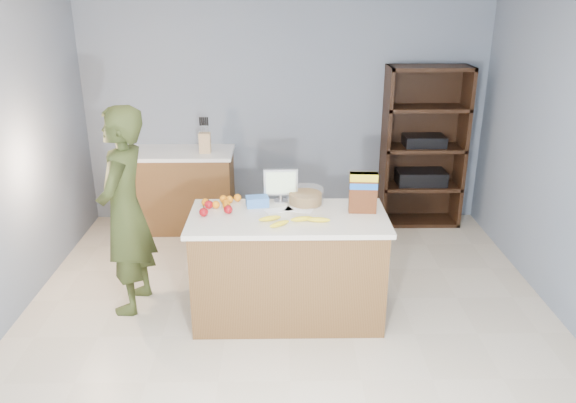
{
  "coord_description": "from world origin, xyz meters",
  "views": [
    {
      "loc": [
        -0.06,
        -3.77,
        2.56
      ],
      "look_at": [
        0.0,
        0.35,
        1.0
      ],
      "focal_mm": 35.0,
      "sensor_mm": 36.0,
      "label": 1
    }
  ],
  "objects_px": {
    "counter_peninsula": "(288,271)",
    "shelving_unit": "(422,150)",
    "cereal_box": "(363,190)",
    "person": "(125,212)",
    "tv": "(281,184)"
  },
  "relations": [
    {
      "from": "shelving_unit",
      "to": "person",
      "type": "height_order",
      "value": "shelving_unit"
    },
    {
      "from": "shelving_unit",
      "to": "cereal_box",
      "type": "xyz_separation_m",
      "value": [
        -0.96,
        -1.98,
        0.23
      ]
    },
    {
      "from": "shelving_unit",
      "to": "cereal_box",
      "type": "distance_m",
      "value": 2.21
    },
    {
      "from": "counter_peninsula",
      "to": "shelving_unit",
      "type": "bearing_deg",
      "value": 52.89
    },
    {
      "from": "cereal_box",
      "to": "counter_peninsula",
      "type": "bearing_deg",
      "value": -173.68
    },
    {
      "from": "counter_peninsula",
      "to": "shelving_unit",
      "type": "height_order",
      "value": "shelving_unit"
    },
    {
      "from": "counter_peninsula",
      "to": "person",
      "type": "distance_m",
      "value": 1.41
    },
    {
      "from": "shelving_unit",
      "to": "cereal_box",
      "type": "relative_size",
      "value": 5.51
    },
    {
      "from": "counter_peninsula",
      "to": "tv",
      "type": "relative_size",
      "value": 5.53
    },
    {
      "from": "counter_peninsula",
      "to": "tv",
      "type": "bearing_deg",
      "value": 100.14
    },
    {
      "from": "person",
      "to": "shelving_unit",
      "type": "bearing_deg",
      "value": 128.66
    },
    {
      "from": "person",
      "to": "cereal_box",
      "type": "xyz_separation_m",
      "value": [
        1.92,
        -0.12,
        0.22
      ]
    },
    {
      "from": "person",
      "to": "cereal_box",
      "type": "bearing_deg",
      "value": 92.14
    },
    {
      "from": "counter_peninsula",
      "to": "cereal_box",
      "type": "relative_size",
      "value": 4.78
    },
    {
      "from": "counter_peninsula",
      "to": "person",
      "type": "xyz_separation_m",
      "value": [
        -1.33,
        0.18,
        0.45
      ]
    }
  ]
}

